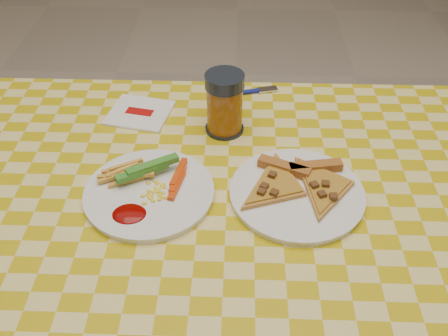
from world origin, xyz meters
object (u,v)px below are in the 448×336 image
(plate_right, at_px, (297,194))
(plate_left, at_px, (149,194))
(table, at_px, (226,229))
(drink_glass, at_px, (225,104))

(plate_right, bearing_deg, plate_left, -178.44)
(table, distance_m, plate_left, 0.17)
(table, bearing_deg, plate_right, 9.32)
(plate_right, height_order, drink_glass, drink_glass)
(plate_left, height_order, drink_glass, drink_glass)
(plate_right, relative_size, drink_glass, 1.81)
(plate_left, bearing_deg, plate_right, 1.56)
(table, distance_m, plate_right, 0.16)
(table, height_order, plate_right, plate_right)
(plate_left, relative_size, drink_glass, 1.75)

